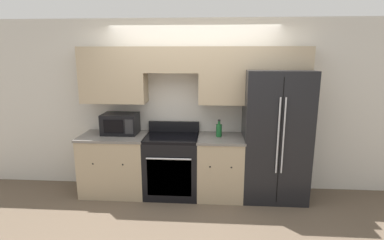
% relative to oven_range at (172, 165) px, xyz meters
% --- Properties ---
extents(ground_plane, '(12.00, 12.00, 0.00)m').
position_rel_oven_range_xyz_m(ground_plane, '(0.30, -0.31, -0.46)').
color(ground_plane, brown).
extents(wall_back, '(8.00, 0.39, 2.60)m').
position_rel_oven_range_xyz_m(wall_back, '(0.32, 0.28, 1.04)').
color(wall_back, beige).
rests_on(wall_back, ground_plane).
extents(lower_cabinets_left, '(0.98, 0.64, 0.91)m').
position_rel_oven_range_xyz_m(lower_cabinets_left, '(-0.87, -0.00, -0.00)').
color(lower_cabinets_left, tan).
rests_on(lower_cabinets_left, ground_plane).
extents(lower_cabinets_right, '(0.68, 0.64, 0.91)m').
position_rel_oven_range_xyz_m(lower_cabinets_right, '(0.72, -0.00, -0.00)').
color(lower_cabinets_right, tan).
rests_on(lower_cabinets_right, ground_plane).
extents(oven_range, '(0.78, 0.65, 1.07)m').
position_rel_oven_range_xyz_m(oven_range, '(0.00, 0.00, 0.00)').
color(oven_range, black).
rests_on(oven_range, ground_plane).
extents(refrigerator, '(0.91, 0.81, 1.88)m').
position_rel_oven_range_xyz_m(refrigerator, '(1.50, 0.08, 0.48)').
color(refrigerator, black).
rests_on(refrigerator, ground_plane).
extents(microwave, '(0.52, 0.37, 0.31)m').
position_rel_oven_range_xyz_m(microwave, '(-0.79, 0.10, 0.60)').
color(microwave, black).
rests_on(microwave, lower_cabinets_left).
extents(bottle, '(0.08, 0.08, 0.25)m').
position_rel_oven_range_xyz_m(bottle, '(0.69, 0.05, 0.55)').
color(bottle, '#195928').
rests_on(bottle, lower_cabinets_right).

